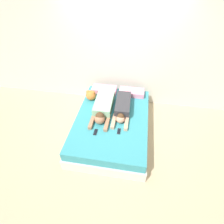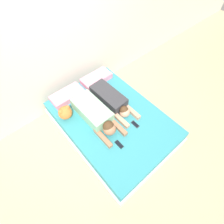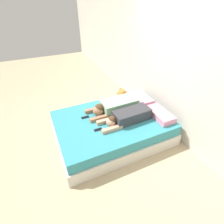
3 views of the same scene
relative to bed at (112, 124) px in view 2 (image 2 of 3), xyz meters
The scene contains 10 objects.
ground_plane 0.22m from the bed, ahead, with size 12.00×12.00×0.00m, color tan.
wall_back 1.62m from the bed, 90.00° to the left, with size 12.00×0.06×2.60m.
bed is the anchor object (origin of this frame).
pillow_head_left 0.96m from the bed, 111.22° to the left, with size 0.58×0.29×0.12m.
pillow_head_right 0.96m from the bed, 68.78° to the left, with size 0.58×0.29×0.12m.
person_left 0.43m from the bed, 145.50° to the left, with size 0.38×1.02×0.24m.
person_right 0.44m from the bed, 49.90° to the left, with size 0.33×0.99×0.21m.
cell_phone_left 0.56m from the bed, 118.42° to the right, with size 0.06×0.15×0.01m.
cell_phone_right 0.47m from the bed, 61.56° to the right, with size 0.06×0.15×0.01m.
plush_toy 0.84m from the bed, 138.35° to the left, with size 0.23×0.23×0.24m.
Camera 2 is at (-1.06, -1.23, 2.90)m, focal length 28.00 mm.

